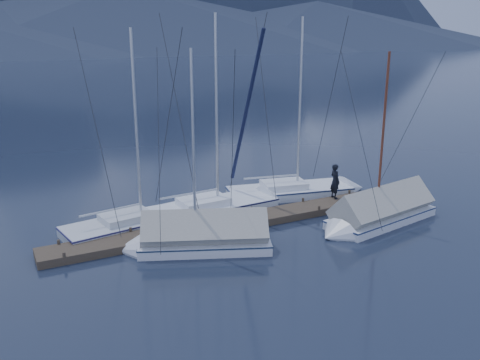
{
  "coord_description": "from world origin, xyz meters",
  "views": [
    {
      "loc": [
        -10.18,
        -17.82,
        8.61
      ],
      "look_at": [
        0.0,
        2.0,
        2.2
      ],
      "focal_mm": 38.0,
      "sensor_mm": 36.0,
      "label": 1
    }
  ],
  "objects_px": {
    "sailboat_covered_far": "(193,240)",
    "sailboat_open_mid": "(227,206)",
    "person": "(335,181)",
    "sailboat_open_left": "(152,220)",
    "sailboat_covered_near": "(375,215)",
    "sailboat_open_right": "(306,191)"
  },
  "relations": [
    {
      "from": "sailboat_covered_far",
      "to": "sailboat_open_mid",
      "type": "bearing_deg",
      "value": 48.19
    },
    {
      "from": "sailboat_covered_far",
      "to": "person",
      "type": "bearing_deg",
      "value": 13.23
    },
    {
      "from": "sailboat_open_left",
      "to": "sailboat_covered_near",
      "type": "relative_size",
      "value": 1.11
    },
    {
      "from": "sailboat_covered_far",
      "to": "person",
      "type": "distance_m",
      "value": 9.1
    },
    {
      "from": "sailboat_covered_far",
      "to": "person",
      "type": "height_order",
      "value": "sailboat_covered_far"
    },
    {
      "from": "sailboat_open_left",
      "to": "sailboat_open_right",
      "type": "relative_size",
      "value": 0.94
    },
    {
      "from": "sailboat_open_left",
      "to": "sailboat_open_right",
      "type": "height_order",
      "value": "sailboat_open_right"
    },
    {
      "from": "sailboat_open_right",
      "to": "person",
      "type": "distance_m",
      "value": 2.37
    },
    {
      "from": "sailboat_open_mid",
      "to": "sailboat_open_right",
      "type": "xyz_separation_m",
      "value": [
        5.05,
        0.29,
        -0.0
      ]
    },
    {
      "from": "sailboat_open_right",
      "to": "sailboat_covered_near",
      "type": "distance_m",
      "value": 5.33
    },
    {
      "from": "sailboat_open_right",
      "to": "sailboat_covered_near",
      "type": "relative_size",
      "value": 1.19
    },
    {
      "from": "sailboat_open_left",
      "to": "sailboat_covered_near",
      "type": "bearing_deg",
      "value": -27.41
    },
    {
      "from": "sailboat_open_mid",
      "to": "person",
      "type": "height_order",
      "value": "sailboat_open_mid"
    },
    {
      "from": "sailboat_covered_near",
      "to": "sailboat_covered_far",
      "type": "bearing_deg",
      "value": 172.41
    },
    {
      "from": "sailboat_open_mid",
      "to": "sailboat_covered_near",
      "type": "bearing_deg",
      "value": -43.72
    },
    {
      "from": "sailboat_covered_near",
      "to": "sailboat_open_left",
      "type": "bearing_deg",
      "value": 152.59
    },
    {
      "from": "sailboat_open_mid",
      "to": "sailboat_covered_far",
      "type": "height_order",
      "value": "sailboat_open_mid"
    },
    {
      "from": "sailboat_open_left",
      "to": "sailboat_open_mid",
      "type": "relative_size",
      "value": 0.93
    },
    {
      "from": "sailboat_open_right",
      "to": "sailboat_covered_far",
      "type": "height_order",
      "value": "sailboat_open_right"
    },
    {
      "from": "sailboat_open_mid",
      "to": "sailboat_covered_near",
      "type": "relative_size",
      "value": 1.2
    },
    {
      "from": "sailboat_open_left",
      "to": "sailboat_covered_near",
      "type": "height_order",
      "value": "sailboat_open_left"
    },
    {
      "from": "person",
      "to": "sailboat_open_mid",
      "type": "bearing_deg",
      "value": 74.59
    }
  ]
}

